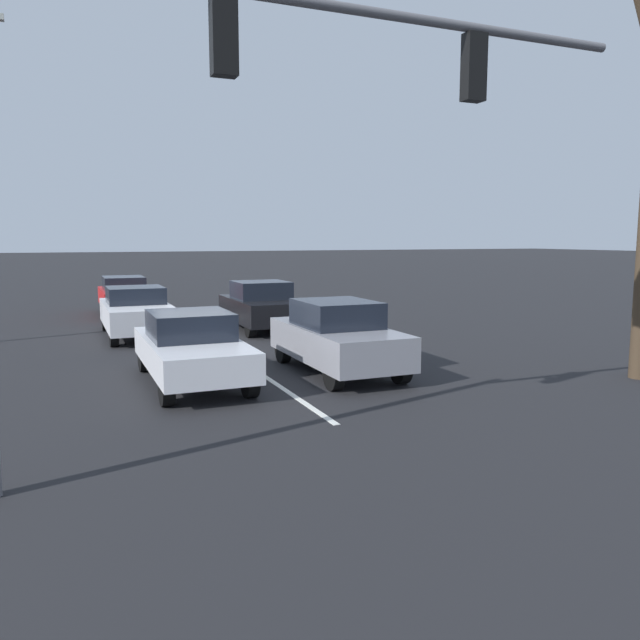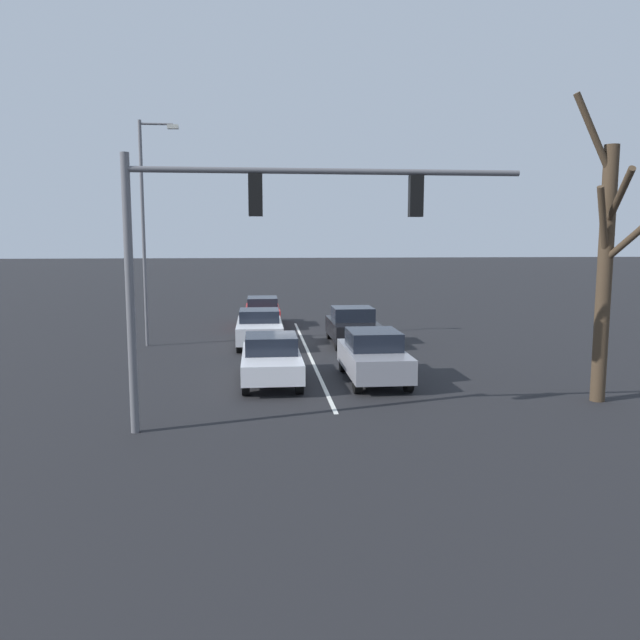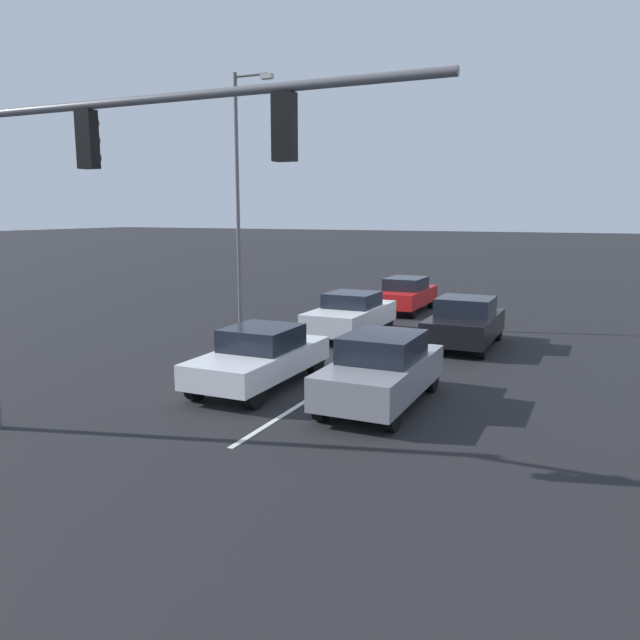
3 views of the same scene
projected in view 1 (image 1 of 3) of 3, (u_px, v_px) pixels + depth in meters
The scene contains 8 objects.
ground_plane at pixel (195, 330), 20.43m from camera, with size 240.00×240.00×0.00m, color black.
lane_stripe_left_divider at pixel (214, 342), 17.98m from camera, with size 0.12×17.35×0.01m, color silver.
car_gray_leftlane_front at pixel (337, 337), 13.91m from camera, with size 1.77×4.17×1.61m.
car_white_midlane_front at pixel (191, 347), 12.87m from camera, with size 1.81×4.38×1.48m.
car_black_leftlane_second at pixel (262, 306), 20.43m from camera, with size 1.91×4.03×1.58m.
car_silver_midlane_second at pixel (136, 312), 19.02m from camera, with size 1.87×4.46×1.51m.
car_red_midlane_third at pixel (124, 295), 24.53m from camera, with size 1.71×4.16×1.49m.
traffic_signal_gantry at pixel (212, 102), 7.71m from camera, with size 9.12×0.37×6.37m.
Camera 1 is at (3.99, 20.23, 3.00)m, focal length 35.00 mm.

